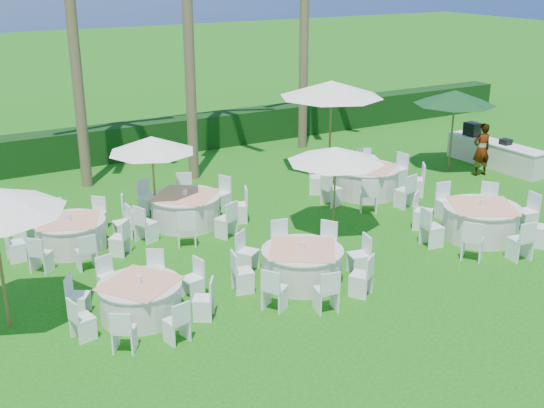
{
  "coord_description": "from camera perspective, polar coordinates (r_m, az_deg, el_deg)",
  "views": [
    {
      "loc": [
        -7.23,
        -10.56,
        6.57
      ],
      "look_at": [
        0.06,
        2.16,
        1.3
      ],
      "focal_mm": 45.0,
      "sensor_mm": 36.0,
      "label": 1
    }
  ],
  "objects": [
    {
      "name": "banquet_table_c",
      "position": [
        17.75,
        17.06,
        -1.34
      ],
      "size": [
        3.34,
        3.34,
        1.0
      ],
      "color": "beige",
      "rests_on": "ground"
    },
    {
      "name": "banquet_table_b",
      "position": [
        14.66,
        2.54,
        -5.09
      ],
      "size": [
        3.09,
        3.09,
        0.94
      ],
      "color": "beige",
      "rests_on": "ground"
    },
    {
      "name": "palm_d",
      "position": [
        24.58,
        2.74,
        16.54
      ],
      "size": [
        4.39,
        4.19,
        9.46
      ],
      "color": "brown",
      "rests_on": "ground"
    },
    {
      "name": "umbrella_d",
      "position": [
        21.9,
        4.99,
        9.57
      ],
      "size": [
        3.34,
        3.34,
        2.98
      ],
      "color": "brown",
      "rests_on": "ground"
    },
    {
      "name": "umbrella_green",
      "position": [
        22.89,
        15.07,
        8.61
      ],
      "size": [
        2.63,
        2.63,
        2.63
      ],
      "color": "brown",
      "rests_on": "ground"
    },
    {
      "name": "umbrella_c",
      "position": [
        17.58,
        -10.04,
        4.93
      ],
      "size": [
        2.23,
        2.23,
        2.37
      ],
      "color": "brown",
      "rests_on": "ground"
    },
    {
      "name": "umbrella_b",
      "position": [
        16.98,
        5.35,
        4.15
      ],
      "size": [
        2.46,
        2.46,
        2.21
      ],
      "color": "brown",
      "rests_on": "ground"
    },
    {
      "name": "ground",
      "position": [
        14.39,
        4.09,
        -7.46
      ],
      "size": [
        120.0,
        120.0,
        0.0
      ],
      "primitive_type": "plane",
      "color": "#145C0F",
      "rests_on": "ground"
    },
    {
      "name": "banquet_table_e",
      "position": [
        17.93,
        -7.24,
        -0.42
      ],
      "size": [
        3.15,
        3.15,
        0.98
      ],
      "color": "beige",
      "rests_on": "ground"
    },
    {
      "name": "staff_person",
      "position": [
        22.82,
        17.13,
        4.39
      ],
      "size": [
        0.69,
        0.52,
        1.71
      ],
      "primitive_type": "imported",
      "rotation": [
        0.0,
        0.0,
        2.95
      ],
      "color": "gray",
      "rests_on": "ground"
    },
    {
      "name": "buffet_table",
      "position": [
        24.06,
        18.11,
        4.05
      ],
      "size": [
        0.94,
        3.68,
        1.3
      ],
      "color": "beige",
      "rests_on": "ground"
    },
    {
      "name": "palm_b",
      "position": [
        20.77,
        -16.54,
        15.76
      ],
      "size": [
        4.4,
        4.13,
        9.86
      ],
      "color": "brown",
      "rests_on": "ground"
    },
    {
      "name": "banquet_table_f",
      "position": [
        20.28,
        7.88,
        2.0
      ],
      "size": [
        3.37,
        3.37,
        1.01
      ],
      "color": "beige",
      "rests_on": "ground"
    },
    {
      "name": "hedge",
      "position": [
        24.43,
        -11.75,
        5.21
      ],
      "size": [
        34.0,
        1.0,
        1.2
      ],
      "primitive_type": "cube",
      "color": "black",
      "rests_on": "ground"
    },
    {
      "name": "banquet_table_a",
      "position": [
        13.56,
        -10.94,
        -7.8
      ],
      "size": [
        2.85,
        2.85,
        0.87
      ],
      "color": "beige",
      "rests_on": "ground"
    },
    {
      "name": "banquet_table_d",
      "position": [
        16.98,
        -16.49,
        -2.42
      ],
      "size": [
        2.94,
        2.94,
        0.9
      ],
      "color": "beige",
      "rests_on": "ground"
    }
  ]
}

